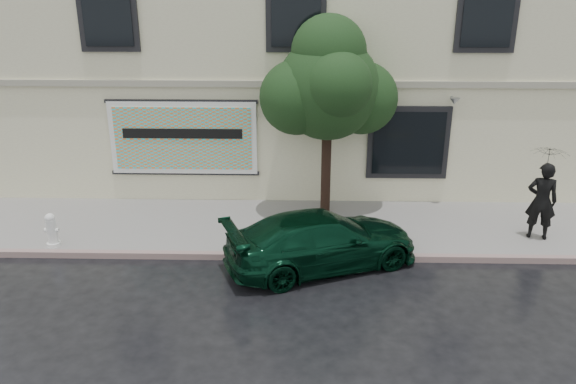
{
  "coord_description": "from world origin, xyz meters",
  "views": [
    {
      "loc": [
        0.18,
        -10.49,
        6.2
      ],
      "look_at": [
        -0.14,
        2.2,
        1.46
      ],
      "focal_mm": 35.0,
      "sensor_mm": 36.0,
      "label": 1
    }
  ],
  "objects_px": {
    "fire_hydrant": "(52,230)",
    "pedestrian": "(542,201)",
    "street_tree": "(328,89)",
    "car": "(322,240)"
  },
  "relations": [
    {
      "from": "pedestrian",
      "to": "fire_hydrant",
      "type": "bearing_deg",
      "value": 19.37
    },
    {
      "from": "pedestrian",
      "to": "fire_hydrant",
      "type": "xyz_separation_m",
      "value": [
        -12.01,
        -0.78,
        -0.58
      ]
    },
    {
      "from": "fire_hydrant",
      "to": "pedestrian",
      "type": "bearing_deg",
      "value": 16.14
    },
    {
      "from": "car",
      "to": "pedestrian",
      "type": "height_order",
      "value": "pedestrian"
    },
    {
      "from": "pedestrian",
      "to": "street_tree",
      "type": "height_order",
      "value": "street_tree"
    },
    {
      "from": "street_tree",
      "to": "pedestrian",
      "type": "bearing_deg",
      "value": -17.06
    },
    {
      "from": "pedestrian",
      "to": "street_tree",
      "type": "xyz_separation_m",
      "value": [
        -5.28,
        1.62,
        2.45
      ]
    },
    {
      "from": "street_tree",
      "to": "fire_hydrant",
      "type": "xyz_separation_m",
      "value": [
        -6.74,
        -2.4,
        -3.03
      ]
    },
    {
      "from": "car",
      "to": "fire_hydrant",
      "type": "distance_m",
      "value": 6.58
    },
    {
      "from": "pedestrian",
      "to": "fire_hydrant",
      "type": "height_order",
      "value": "pedestrian"
    }
  ]
}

